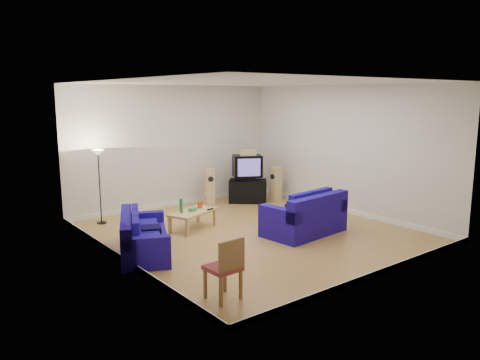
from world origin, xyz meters
TOP-DOWN VIEW (x-y plane):
  - room at (0.00, 0.00)m, footprint 6.01×6.51m
  - sofa_three_seat at (-2.50, 0.19)m, footprint 1.57×2.11m
  - sofa_loveseat at (0.86, -0.81)m, footprint 1.88×1.17m
  - coffee_table at (-0.87, 0.99)m, footprint 1.26×0.94m
  - bottle at (-1.15, 1.01)m, footprint 0.09×0.09m
  - tissue_box at (-0.86, 1.00)m, footprint 0.22×0.18m
  - red_canister at (-0.59, 1.13)m, footprint 0.11×0.11m
  - remote at (-0.48, 0.87)m, footprint 0.18×0.09m
  - tv_stand at (1.77, 2.34)m, footprint 1.15×1.11m
  - av_receiver at (1.77, 2.30)m, footprint 0.52×0.52m
  - television at (1.75, 2.34)m, footprint 0.94×0.86m
  - centre_speaker at (1.75, 2.30)m, footprint 0.46×0.39m
  - speaker_left at (0.73, 2.70)m, footprint 0.31×0.36m
  - speaker_right at (2.44, 1.92)m, footprint 0.33×0.27m
  - floor_lamp at (-2.30, 2.70)m, footprint 0.29×0.29m
  - dining_chair at (-2.45, -2.43)m, footprint 0.47×0.47m

SIDE VIEW (x-z plane):
  - sofa_three_seat at x=-2.50m, z-range -0.10..0.65m
  - tv_stand at x=1.77m, z-range 0.00..0.63m
  - sofa_loveseat at x=0.86m, z-range -0.11..0.79m
  - coffee_table at x=-0.87m, z-range 0.15..0.56m
  - remote at x=-0.48m, z-range 0.41..0.43m
  - tissue_box at x=-0.86m, z-range 0.41..0.49m
  - red_canister at x=-0.59m, z-range 0.41..0.56m
  - speaker_right at x=2.44m, z-range 0.00..0.98m
  - speaker_left at x=0.73m, z-range 0.00..1.01m
  - dining_chair at x=-2.45m, z-range 0.05..1.00m
  - bottle at x=-1.15m, z-range 0.41..0.73m
  - av_receiver at x=1.77m, z-range 0.63..0.72m
  - television at x=1.75m, z-range 0.72..1.32m
  - centre_speaker at x=1.75m, z-range 1.32..1.47m
  - floor_lamp at x=-2.30m, z-range 0.56..2.28m
  - room at x=0.00m, z-range -0.06..3.15m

